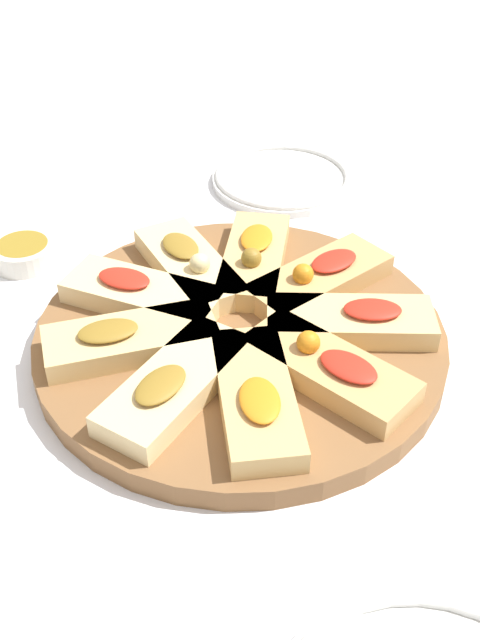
{
  "coord_description": "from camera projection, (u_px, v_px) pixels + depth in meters",
  "views": [
    {
      "loc": [
        0.5,
        -0.29,
        0.49
      ],
      "look_at": [
        0.0,
        0.0,
        0.03
      ],
      "focal_mm": 42.0,
      "sensor_mm": 36.0,
      "label": 1
    }
  ],
  "objects": [
    {
      "name": "focaccia_slice_0",
      "position": [
        319.0,
        278.0,
        0.78
      ],
      "size": [
        0.09,
        0.17,
        0.04
      ],
      "color": "tan",
      "rests_on": "serving_board"
    },
    {
      "name": "ground_plane",
      "position": [
        240.0,
        347.0,
        0.75
      ],
      "size": [
        3.0,
        3.0,
        0.0
      ],
      "primitive_type": "plane",
      "color": "white"
    },
    {
      "name": "focaccia_slice_8",
      "position": [
        351.0,
        321.0,
        0.73
      ],
      "size": [
        0.14,
        0.17,
        0.03
      ],
      "color": "#DBB775",
      "rests_on": "serving_board"
    },
    {
      "name": "dipping_bowl",
      "position": [
        24.0,
        252.0,
        0.86
      ],
      "size": [
        0.08,
        0.08,
        0.02
      ],
      "color": "silver",
      "rests_on": "ground_plane"
    },
    {
      "name": "focaccia_slice_7",
      "position": [
        329.0,
        368.0,
        0.67
      ],
      "size": [
        0.17,
        0.11,
        0.04
      ],
      "color": "tan",
      "rests_on": "serving_board"
    },
    {
      "name": "focaccia_slice_4",
      "position": [
        130.0,
        339.0,
        0.71
      ],
      "size": [
        0.1,
        0.17,
        0.03
      ],
      "color": "#DBB775",
      "rests_on": "serving_board"
    },
    {
      "name": "focaccia_slice_6",
      "position": [
        256.0,
        396.0,
        0.65
      ],
      "size": [
        0.17,
        0.12,
        0.03
      ],
      "color": "tan",
      "rests_on": "serving_board"
    },
    {
      "name": "focaccia_slice_2",
      "position": [
        193.0,
        264.0,
        0.8
      ],
      "size": [
        0.16,
        0.07,
        0.04
      ],
      "color": "#E5C689",
      "rests_on": "serving_board"
    },
    {
      "name": "focaccia_slice_3",
      "position": [
        142.0,
        294.0,
        0.76
      ],
      "size": [
        0.17,
        0.15,
        0.03
      ],
      "color": "#E5C689",
      "rests_on": "serving_board"
    },
    {
      "name": "focaccia_slice_5",
      "position": [
        175.0,
        384.0,
        0.66
      ],
      "size": [
        0.13,
        0.17,
        0.03
      ],
      "color": "#E5C689",
      "rests_on": "serving_board"
    },
    {
      "name": "serving_board",
      "position": [
        240.0,
        338.0,
        0.75
      ],
      "size": [
        0.41,
        0.41,
        0.02
      ],
      "primitive_type": "cylinder",
      "color": "brown",
      "rests_on": "ground_plane"
    },
    {
      "name": "plate_left",
      "position": [
        282.0,
        178.0,
        1.02
      ],
      "size": [
        0.19,
        0.19,
        0.02
      ],
      "color": "white",
      "rests_on": "ground_plane"
    },
    {
      "name": "focaccia_slice_1",
      "position": [
        254.0,
        258.0,
        0.81
      ],
      "size": [
        0.17,
        0.15,
        0.04
      ],
      "color": "tan",
      "rests_on": "serving_board"
    }
  ]
}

